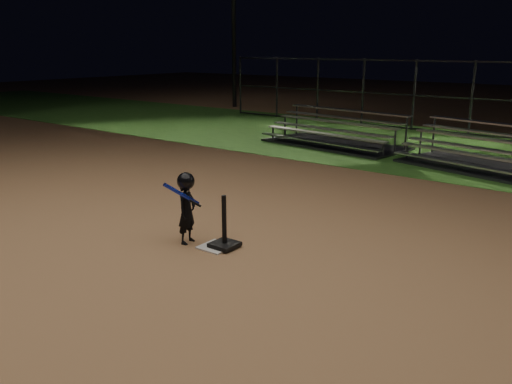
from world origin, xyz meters
name	(u,v)px	position (x,y,z in m)	size (l,w,h in m)	color
ground	(216,248)	(0.00, 0.00, 0.00)	(80.00, 80.00, 0.00)	#9D6F47
grass_strip	(438,148)	(0.00, 10.00, 0.01)	(60.00, 8.00, 0.01)	#2E5F1F
home_plate	(216,247)	(0.00, 0.00, 0.01)	(0.45, 0.45, 0.02)	beige
batting_tee	(224,237)	(0.11, 0.07, 0.17)	(0.38, 0.38, 0.80)	black
child_batter	(187,206)	(-0.49, -0.10, 0.59)	(0.42, 0.60, 1.12)	black
bleacher_left	(334,139)	(-2.71, 8.53, 0.22)	(4.51, 2.63, 1.05)	#A7A7AB
bleacher_right	(494,162)	(2.05, 7.89, 0.22)	(4.78, 3.11, 1.08)	silver
backstop_fence	(472,98)	(0.00, 13.00, 1.25)	(20.08, 0.08, 2.50)	#38383D
light_pole_left	(233,3)	(-12.00, 14.94, 4.95)	(0.90, 0.53, 8.30)	#2D2D30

